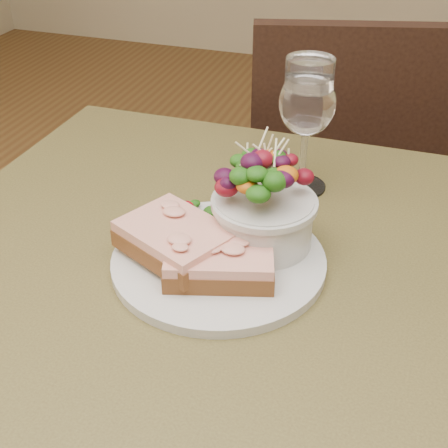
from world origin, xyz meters
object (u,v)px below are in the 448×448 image
(dinner_plate, at_px, (219,261))
(ramekin, at_px, (154,234))
(cafe_table, at_px, (224,339))
(chair_far, at_px, (334,253))
(sandwich_front, at_px, (220,259))
(wine_glass, at_px, (307,107))
(sandwich_back, at_px, (176,239))
(salad_bowl, at_px, (264,201))

(dinner_plate, relative_size, ramekin, 4.10)
(cafe_table, bearing_deg, chair_far, 86.65)
(sandwich_front, height_order, wine_glass, wine_glass)
(cafe_table, height_order, sandwich_front, sandwich_front)
(dinner_plate, bearing_deg, chair_far, 85.63)
(sandwich_back, relative_size, salad_bowl, 1.21)
(sandwich_front, distance_m, sandwich_back, 0.06)
(cafe_table, distance_m, sandwich_front, 0.13)
(chair_far, height_order, wine_glass, wine_glass)
(dinner_plate, xyz_separation_m, ramekin, (-0.08, -0.01, 0.03))
(dinner_plate, xyz_separation_m, wine_glass, (0.05, 0.21, 0.12))
(dinner_plate, distance_m, sandwich_back, 0.06)
(sandwich_back, height_order, salad_bowl, salad_bowl)
(chair_far, distance_m, sandwich_front, 0.88)
(dinner_plate, bearing_deg, sandwich_front, -68.29)
(dinner_plate, height_order, wine_glass, wine_glass)
(cafe_table, xyz_separation_m, chair_far, (0.04, 0.72, -0.36))
(cafe_table, bearing_deg, sandwich_front, -99.53)
(chair_far, distance_m, sandwich_back, 0.88)
(salad_bowl, bearing_deg, sandwich_front, -113.69)
(sandwich_front, xyz_separation_m, wine_glass, (0.04, 0.24, 0.09))
(dinner_plate, relative_size, sandwich_front, 1.78)
(cafe_table, bearing_deg, dinner_plate, 125.77)
(cafe_table, xyz_separation_m, sandwich_front, (-0.00, -0.01, 0.13))
(cafe_table, height_order, salad_bowl, salad_bowl)
(sandwich_front, relative_size, ramekin, 2.30)
(cafe_table, distance_m, chair_far, 0.81)
(salad_bowl, bearing_deg, dinner_plate, -132.06)
(wine_glass, bearing_deg, salad_bowl, -93.55)
(chair_far, height_order, sandwich_front, chair_far)
(sandwich_front, xyz_separation_m, ramekin, (-0.09, 0.02, 0.00))
(chair_far, xyz_separation_m, salad_bowl, (-0.01, -0.66, 0.53))
(chair_far, distance_m, dinner_plate, 0.85)
(ramekin, bearing_deg, salad_bowl, 23.91)
(sandwich_front, bearing_deg, dinner_plate, 95.12)
(cafe_table, relative_size, dinner_plate, 3.16)
(cafe_table, bearing_deg, salad_bowl, 64.41)
(sandwich_back, height_order, wine_glass, wine_glass)
(cafe_table, xyz_separation_m, salad_bowl, (0.03, 0.06, 0.17))
(dinner_plate, relative_size, sandwich_back, 1.64)
(dinner_plate, height_order, salad_bowl, salad_bowl)
(sandwich_front, height_order, ramekin, ramekin)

